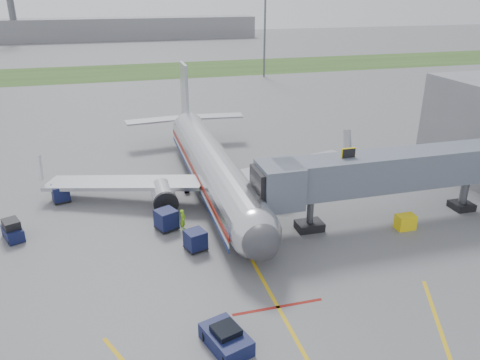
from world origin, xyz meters
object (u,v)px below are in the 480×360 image
object	(u,v)px
pushback_tug	(226,338)
ramp_worker	(183,220)
airliner	(212,165)
belt_loader	(166,215)
baggage_tug	(12,231)

from	to	relation	value
pushback_tug	ramp_worker	distance (m)	14.28
airliner	pushback_tug	xyz separation A→B (m)	(-4.00, -21.76, -2.11)
airliner	belt_loader	xyz separation A→B (m)	(-5.34, -5.45, -2.15)
baggage_tug	pushback_tug	bearing A→B (deg)	-50.46
pushback_tug	ramp_worker	bearing A→B (deg)	90.58
airliner	ramp_worker	xyz separation A→B (m)	(-4.15, -7.49, -1.72)
airliner	ramp_worker	size ratio (longest dim) A/B	19.36
belt_loader	ramp_worker	xyz separation A→B (m)	(1.20, -2.04, 0.42)
baggage_tug	airliner	bearing A→B (deg)	16.93
pushback_tug	baggage_tug	xyz separation A→B (m)	(-13.55, 16.41, 0.20)
airliner	baggage_tug	world-z (taller)	airliner
belt_loader	ramp_worker	bearing A→B (deg)	-59.59
baggage_tug	ramp_worker	distance (m)	13.58
airliner	pushback_tug	world-z (taller)	airliner
baggage_tug	ramp_worker	size ratio (longest dim) A/B	1.45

